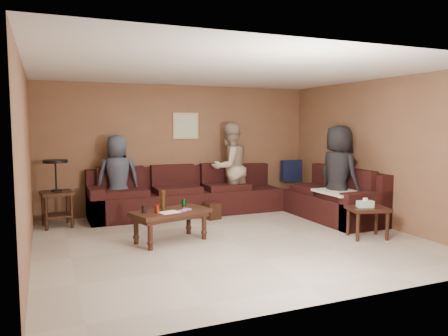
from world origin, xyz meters
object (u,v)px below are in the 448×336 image
object	(u,v)px
coffee_table	(170,215)
side_table_right	(367,211)
person_right	(338,175)
waste_bin	(212,211)
person_middle	(230,167)
end_table_left	(56,192)
sectional_sofa	(238,199)
person_left	(118,177)

from	to	relation	value
coffee_table	side_table_right	xyz separation A→B (m)	(2.83, -0.95, 0.01)
side_table_right	person_right	size ratio (longest dim) A/B	0.40
waste_bin	person_middle	distance (m)	1.08
side_table_right	waste_bin	size ratio (longest dim) A/B	2.29
end_table_left	waste_bin	distance (m)	2.72
end_table_left	waste_bin	xyz separation A→B (m)	(2.64, -0.44, -0.45)
end_table_left	side_table_right	distance (m)	5.06
sectional_sofa	person_left	bearing A→B (deg)	165.08
side_table_right	person_left	bearing A→B (deg)	139.94
end_table_left	person_right	size ratio (longest dim) A/B	0.66
waste_bin	person_left	bearing A→B (deg)	158.98
person_left	person_middle	world-z (taller)	person_middle
coffee_table	person_left	xyz separation A→B (m)	(-0.46, 1.82, 0.38)
sectional_sofa	end_table_left	size ratio (longest dim) A/B	4.08
coffee_table	waste_bin	world-z (taller)	coffee_table
sectional_sofa	end_table_left	world-z (taller)	end_table_left
side_table_right	person_left	size ratio (longest dim) A/B	0.44
coffee_table	person_middle	xyz separation A→B (m)	(1.71, 1.75, 0.48)
coffee_table	waste_bin	xyz separation A→B (m)	(1.13, 1.21, -0.25)
end_table_left	person_middle	world-z (taller)	person_middle
coffee_table	person_middle	distance (m)	2.49
end_table_left	waste_bin	world-z (taller)	end_table_left
end_table_left	person_left	size ratio (longest dim) A/B	0.73
waste_bin	person_middle	size ratio (longest dim) A/B	0.17
person_right	waste_bin	bearing A→B (deg)	50.05
coffee_table	person_right	distance (m)	3.08
side_table_right	end_table_left	bearing A→B (deg)	149.12
waste_bin	person_right	bearing A→B (deg)	-31.16
person_middle	person_left	bearing A→B (deg)	-19.63
sectional_sofa	person_left	xyz separation A→B (m)	(-2.13, 0.57, 0.45)
side_table_right	waste_bin	xyz separation A→B (m)	(-1.70, 2.16, -0.26)
side_table_right	waste_bin	distance (m)	2.76
person_middle	person_right	distance (m)	2.16
side_table_right	person_middle	world-z (taller)	person_middle
coffee_table	end_table_left	bearing A→B (deg)	132.56
person_middle	person_right	world-z (taller)	person_middle
coffee_table	person_right	world-z (taller)	person_right
side_table_right	waste_bin	world-z (taller)	side_table_right
person_right	sectional_sofa	bearing A→B (deg)	40.08
coffee_table	sectional_sofa	bearing A→B (deg)	36.91
waste_bin	side_table_right	bearing A→B (deg)	-51.76
sectional_sofa	side_table_right	world-z (taller)	sectional_sofa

